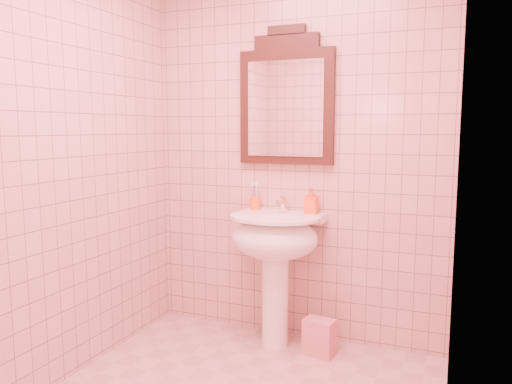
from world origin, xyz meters
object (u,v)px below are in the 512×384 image
at_px(toothbrush_cup, 255,203).
at_px(pedestal_sink, 275,247).
at_px(soap_dispenser, 311,201).
at_px(towel, 319,337).
at_px(mirror, 286,101).

bearing_deg(toothbrush_cup, pedestal_sink, -38.71).
xyz_separation_m(soap_dispenser, towel, (0.11, -0.17, -0.83)).
height_order(pedestal_sink, mirror, mirror).
relative_size(pedestal_sink, mirror, 0.98).
height_order(toothbrush_cup, towel, toothbrush_cup).
distance_m(mirror, soap_dispenser, 0.67).
xyz_separation_m(mirror, soap_dispenser, (0.19, -0.04, -0.64)).
bearing_deg(towel, pedestal_sink, 177.46).
height_order(mirror, towel, mirror).
xyz_separation_m(mirror, towel, (0.30, -0.21, -1.47)).
height_order(mirror, toothbrush_cup, mirror).
distance_m(toothbrush_cup, soap_dispenser, 0.40).
relative_size(mirror, toothbrush_cup, 5.36).
xyz_separation_m(toothbrush_cup, towel, (0.51, -0.18, -0.80)).
xyz_separation_m(pedestal_sink, toothbrush_cup, (-0.21, 0.17, 0.25)).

